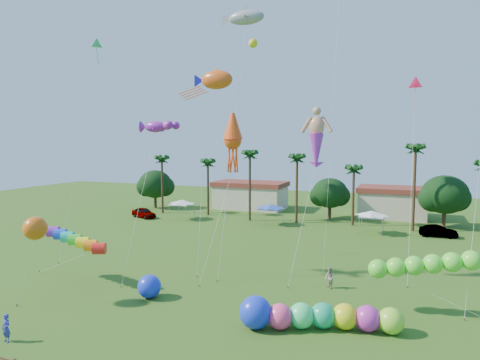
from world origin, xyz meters
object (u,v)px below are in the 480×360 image
at_px(spectator_b, 330,278).
at_px(blue_ball, 149,286).
at_px(car_a, 144,213).
at_px(caterpillar_inflatable, 314,316).
at_px(car_b, 438,231).
at_px(spectator_a, 6,328).

xyz_separation_m(spectator_b, blue_ball, (-12.51, -7.32, 0.03)).
bearing_deg(blue_ball, spectator_b, 30.31).
relative_size(car_a, caterpillar_inflatable, 0.45).
distance_m(spectator_b, blue_ball, 14.50).
height_order(car_b, spectator_b, spectator_b).
distance_m(spectator_a, caterpillar_inflatable, 18.87).
height_order(spectator_b, blue_ball, blue_ball).
bearing_deg(caterpillar_inflatable, spectator_b, 75.54).
xyz_separation_m(car_b, spectator_b, (-9.38, -23.93, 0.14)).
height_order(spectator_b, caterpillar_inflatable, caterpillar_inflatable).
bearing_deg(spectator_b, car_a, -162.41).
distance_m(car_b, spectator_a, 48.09).
bearing_deg(car_a, spectator_b, -101.77).
bearing_deg(blue_ball, car_a, 125.12).
xyz_separation_m(spectator_a, spectator_b, (16.39, 16.68, 0.01)).
xyz_separation_m(car_b, spectator_a, (-25.77, -40.61, 0.12)).
distance_m(car_a, car_b, 42.34).
relative_size(spectator_a, caterpillar_inflatable, 0.17).
bearing_deg(car_a, blue_ball, -123.28).
bearing_deg(spectator_a, car_a, 120.31).
xyz_separation_m(spectator_a, caterpillar_inflatable, (16.81, 8.57, 0.03)).
distance_m(spectator_a, spectator_b, 23.39).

